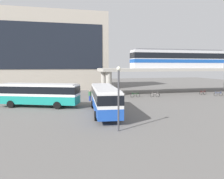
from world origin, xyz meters
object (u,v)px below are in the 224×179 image
bicycle_silver (155,95)px  bicycle_green (135,95)px  bicycle_blue (218,94)px  train (178,59)px  station_building (43,52)px  pedestrian_by_bike_rack (90,96)px  bus_main (105,97)px  bus_secondary (39,93)px  bicycle_red (203,93)px

bicycle_silver → bicycle_green: bearing=171.6°
bicycle_blue → train: bearing=128.8°
station_building → pedestrian_by_bike_rack: (8.74, -21.12, -8.33)m
train → bicycle_blue: size_ratio=11.23×
train → bus_main: train is taller
station_building → bus_secondary: (1.28, -24.52, -7.17)m
bicycle_green → bicycle_blue: (15.75, -2.17, 0.00)m
train → bus_main: size_ratio=1.79×
station_building → bicycle_red: (31.43, -18.63, -8.80)m
train → bicycle_red: size_ratio=11.44×
bus_secondary → bicycle_silver: 20.41m
station_building → bicycle_green: (17.32, -18.75, -8.80)m
bus_secondary → bicycle_blue: size_ratio=6.27×
station_building → bicycle_silver: size_ratio=17.55×
bus_secondary → pedestrian_by_bike_rack: 8.29m
bicycle_silver → pedestrian_by_bike_rack: size_ratio=1.00×
bicycle_green → bicycle_blue: same height
train → bus_secondary: bearing=-159.8°
station_building → bicycle_red: size_ratio=17.50×
station_building → pedestrian_by_bike_rack: bearing=-67.5°
bus_main → pedestrian_by_bike_rack: size_ratio=6.40×
bicycle_silver → bicycle_blue: size_ratio=0.98×
bicycle_blue → bicycle_green: bearing=172.2°
bicycle_red → pedestrian_by_bike_rack: bearing=-173.7°
pedestrian_by_bike_rack → station_building: bearing=112.5°
bus_main → bus_secondary: same height
bicycle_blue → station_building: bearing=147.7°
bus_main → bicycle_red: 25.40m
pedestrian_by_bike_rack → bicycle_blue: bearing=0.5°
bicycle_red → bicycle_green: size_ratio=0.98×
bus_main → bicycle_blue: 25.87m
station_building → bus_main: size_ratio=2.74×
bicycle_silver → pedestrian_by_bike_rack: bearing=-171.5°
station_building → bus_main: bearing=-73.3°
bicycle_silver → bicycle_green: same height
bicycle_green → bicycle_blue: size_ratio=1.00×
train → bicycle_silver: (-7.10, -4.62, -6.81)m
bus_main → pedestrian_by_bike_rack: bearing=92.9°
station_building → pedestrian_by_bike_rack: station_building is taller
bus_main → bicycle_red: bearing=28.9°
station_building → bicycle_blue: bearing=-32.3°
train → bus_secondary: (-26.76, -9.86, -5.18)m
train → pedestrian_by_bike_rack: train is taller
bicycle_red → pedestrian_by_bike_rack: pedestrian_by_bike_rack is taller
bicycle_red → bicycle_blue: (1.63, -2.29, 0.00)m
bicycle_blue → pedestrian_by_bike_rack: (-24.32, -0.20, 0.47)m
station_building → train: 31.70m
bus_secondary → bus_main: bearing=-38.6°
bus_main → bicycle_silver: size_ratio=6.41×
station_building → pedestrian_by_bike_rack: size_ratio=17.51×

